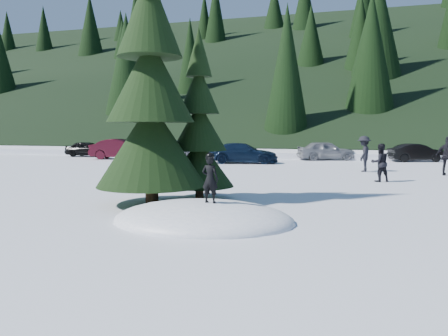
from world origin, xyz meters
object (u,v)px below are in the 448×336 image
(child_skier, at_px, (210,179))
(car_1, at_px, (122,149))
(adult_0, at_px, (380,163))
(car_0, at_px, (88,149))
(car_2, at_px, (176,150))
(car_3, at_px, (243,153))
(car_5, at_px, (417,153))
(car_4, at_px, (326,150))
(spruce_tall, at_px, (150,91))
(spruce_short, at_px, (199,133))
(adult_2, at_px, (364,154))
(adult_1, at_px, (448,156))

(child_skier, bearing_deg, car_1, -50.46)
(adult_0, xyz_separation_m, car_0, (-21.29, 11.09, -0.19))
(car_2, relative_size, car_3, 1.13)
(car_0, bearing_deg, car_5, -86.58)
(adult_0, xyz_separation_m, car_4, (-2.82, 12.41, -0.12))
(spruce_tall, relative_size, car_1, 1.92)
(spruce_short, distance_m, car_1, 19.48)
(car_3, bearing_deg, car_1, 72.43)
(adult_2, relative_size, car_1, 0.42)
(car_1, relative_size, car_3, 0.99)
(car_0, distance_m, car_4, 18.52)
(adult_0, relative_size, adult_2, 0.86)
(car_0, relative_size, car_1, 0.81)
(car_0, bearing_deg, car_1, -113.67)
(car_1, distance_m, car_5, 20.77)
(adult_1, relative_size, car_5, 0.51)
(car_1, xyz_separation_m, car_3, (9.50, -1.35, -0.08))
(adult_0, relative_size, car_2, 0.32)
(adult_0, distance_m, car_0, 24.00)
(spruce_tall, xyz_separation_m, car_2, (-6.36, 17.53, -2.61))
(car_0, xyz_separation_m, car_5, (24.48, 1.46, -0.01))
(car_3, bearing_deg, car_0, 67.61)
(adult_2, bearing_deg, car_4, -153.47)
(spruce_tall, bearing_deg, car_5, 63.65)
(adult_0, bearing_deg, car_2, -60.73)
(spruce_short, bearing_deg, car_1, 126.23)
(car_1, bearing_deg, car_2, -95.73)
(adult_0, height_order, adult_2, adult_2)
(spruce_short, bearing_deg, car_4, 80.80)
(child_skier, relative_size, car_4, 0.28)
(child_skier, bearing_deg, car_3, -73.74)
(spruce_short, height_order, car_1, spruce_short)
(adult_0, xyz_separation_m, car_2, (-13.21, 9.81, -0.10))
(car_0, bearing_deg, car_4, -85.91)
(child_skier, xyz_separation_m, adult_0, (4.43, 9.63, -0.24))
(adult_2, relative_size, car_4, 0.47)
(car_1, bearing_deg, car_5, -93.13)
(adult_0, bearing_deg, car_5, -128.41)
(adult_2, height_order, car_3, adult_2)
(spruce_tall, distance_m, adult_2, 13.84)
(car_4, bearing_deg, spruce_tall, 148.38)
(adult_1, bearing_deg, car_4, -33.32)
(car_1, bearing_deg, spruce_short, -155.74)
(child_skier, bearing_deg, adult_0, -109.38)
(spruce_short, height_order, car_0, spruce_short)
(adult_1, relative_size, car_0, 0.52)
(spruce_tall, distance_m, car_2, 18.83)
(car_2, bearing_deg, adult_0, -143.13)
(adult_2, xyz_separation_m, car_1, (-16.83, 5.01, -0.19))
(child_skier, relative_size, car_3, 0.25)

